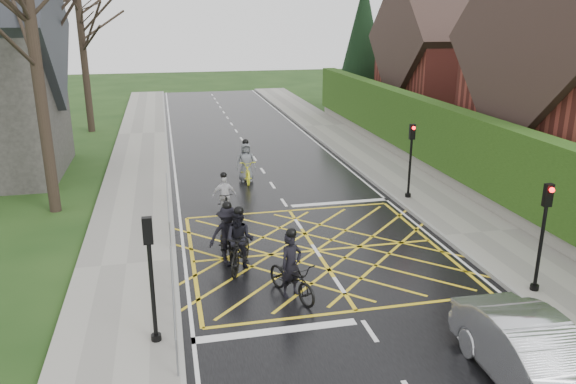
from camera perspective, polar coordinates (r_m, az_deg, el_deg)
name	(u,v)px	position (r m, az deg, el deg)	size (l,w,h in m)	color
ground	(316,251)	(18.53, 2.87, -5.99)	(120.00, 120.00, 0.00)	black
road	(316,251)	(18.53, 2.87, -5.97)	(9.00, 80.00, 0.01)	black
sidewalk_right	(481,234)	(20.81, 19.06, -4.03)	(3.00, 80.00, 0.15)	gray
sidewalk_left	(127,266)	(17.98, -16.06, -7.21)	(3.00, 80.00, 0.15)	gray
stone_wall	(446,177)	(26.48, 15.75, 1.51)	(0.50, 38.00, 0.70)	slate
hedge	(449,139)	(26.07, 16.07, 5.21)	(0.90, 38.00, 2.80)	#1E3D10
house_far	(461,62)	(39.52, 17.21, 12.50)	(9.80, 8.80, 10.30)	maroon
conifer	(363,46)	(45.09, 7.60, 14.48)	(4.60, 4.60, 10.00)	black
tree_far	(80,17)	(38.63, -20.41, 16.31)	(8.40, 8.40, 10.40)	black
railing_south	(173,294)	(14.47, -11.58, -10.11)	(0.05, 5.04, 1.03)	slate
railing_north	(168,200)	(21.40, -12.10, -0.80)	(0.05, 6.04, 1.03)	slate
traffic_light_ne	(410,162)	(23.42, 12.32, 3.02)	(0.24, 0.31, 3.21)	black
traffic_light_se	(542,239)	(16.56, 24.36, -4.38)	(0.24, 0.31, 3.21)	black
traffic_light_sw	(152,282)	(13.19, -13.67, -8.83)	(0.24, 0.31, 3.21)	black
cyclist_rear	(292,275)	(15.43, 0.39, -8.43)	(1.45, 2.16, 1.99)	black
cyclist_back	(240,246)	(17.04, -4.89, -5.45)	(1.29, 2.06, 2.00)	black
cyclist_mid	(228,241)	(17.47, -6.09, -4.96)	(1.26, 2.14, 2.01)	black
cyclist_front	(225,200)	(21.54, -6.47, -0.80)	(0.96, 1.76, 1.73)	black
cyclist_lead	(246,167)	(25.86, -4.27, 2.54)	(0.90, 2.06, 1.99)	yellow
car	(536,359)	(12.90, 23.85, -15.29)	(1.57, 4.51, 1.49)	#B8BBC0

